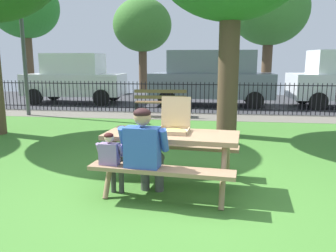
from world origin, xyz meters
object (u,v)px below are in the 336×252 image
(far_tree_center, at_px, (270,11))
(parked_car_far_left, at_px, (75,78))
(lamp_post_walkway, at_px, (22,23))
(parked_car_left, at_px, (211,77))
(park_bench_center, at_px, (161,103))
(picnic_table_foreground, at_px, (172,146))
(far_tree_midleft, at_px, (142,26))
(child_at_table, at_px, (112,158))
(pizza_slice_on_table, at_px, (144,133))
(far_tree_left, at_px, (25,8))
(adult_at_table, at_px, (145,150))
(pizza_box_open, at_px, (174,125))

(far_tree_center, bearing_deg, parked_car_far_left, -147.67)
(lamp_post_walkway, bearing_deg, parked_car_left, 28.38)
(park_bench_center, relative_size, parked_car_far_left, 0.41)
(picnic_table_foreground, distance_m, parked_car_left, 8.72)
(parked_car_far_left, height_order, far_tree_midleft, far_tree_midleft)
(parked_car_far_left, bearing_deg, child_at_table, -64.97)
(picnic_table_foreground, xyz_separation_m, park_bench_center, (-1.05, 5.86, -0.18))
(pizza_slice_on_table, relative_size, far_tree_left, 0.05)
(adult_at_table, relative_size, parked_car_far_left, 0.30)
(far_tree_midleft, bearing_deg, parked_car_left, -54.40)
(pizza_box_open, bearing_deg, adult_at_table, -117.29)
(pizza_slice_on_table, height_order, far_tree_midleft, far_tree_midleft)
(far_tree_midleft, distance_m, far_tree_center, 6.56)
(parked_car_far_left, xyz_separation_m, far_tree_left, (-4.86, 5.22, 3.51))
(pizza_slice_on_table, distance_m, lamp_post_walkway, 7.76)
(picnic_table_foreground, xyz_separation_m, child_at_table, (-0.71, -0.46, -0.07))
(pizza_slice_on_table, distance_m, adult_at_table, 0.45)
(lamp_post_walkway, height_order, far_tree_midleft, far_tree_midleft)
(pizza_slice_on_table, relative_size, park_bench_center, 0.19)
(child_at_table, height_order, far_tree_center, far_tree_center)
(far_tree_midleft, xyz_separation_m, far_tree_center, (6.53, 0.00, 0.65))
(park_bench_center, bearing_deg, pizza_box_open, -79.38)
(lamp_post_walkway, distance_m, far_tree_midleft, 8.59)
(picnic_table_foreground, bearing_deg, lamp_post_walkway, 133.43)
(adult_at_table, bearing_deg, park_bench_center, 97.00)
(lamp_post_walkway, relative_size, parked_car_left, 1.02)
(lamp_post_walkway, height_order, parked_car_left, lamp_post_walkway)
(lamp_post_walkway, bearing_deg, pizza_slice_on_table, -48.92)
(parked_car_far_left, xyz_separation_m, far_tree_midleft, (1.71, 5.22, 2.49))
(pizza_box_open, xyz_separation_m, lamp_post_walkway, (-5.31, 5.48, 1.98))
(parked_car_left, bearing_deg, child_at_table, -97.30)
(far_tree_midleft, bearing_deg, lamp_post_walkway, -103.62)
(far_tree_left, bearing_deg, parked_car_far_left, -47.00)
(far_tree_left, bearing_deg, pizza_slice_on_table, -55.84)
(lamp_post_walkway, height_order, far_tree_center, far_tree_center)
(lamp_post_walkway, distance_m, far_tree_left, 9.64)
(parked_car_left, bearing_deg, parked_car_far_left, 180.00)
(pizza_slice_on_table, xyz_separation_m, far_tree_midleft, (-2.90, 13.96, 2.72))
(child_at_table, distance_m, far_tree_center, 15.34)
(far_tree_left, bearing_deg, pizza_box_open, -54.42)
(picnic_table_foreground, xyz_separation_m, parked_car_left, (0.46, 8.69, 0.50))
(child_at_table, distance_m, lamp_post_walkway, 7.93)
(far_tree_left, bearing_deg, parked_car_left, -26.84)
(lamp_post_walkway, bearing_deg, picnic_table_foreground, -46.57)
(picnic_table_foreground, relative_size, park_bench_center, 1.19)
(parked_car_left, height_order, far_tree_left, far_tree_left)
(pizza_slice_on_table, height_order, parked_car_far_left, parked_car_far_left)
(parked_car_far_left, distance_m, far_tree_left, 7.95)
(parked_car_far_left, bearing_deg, parked_car_left, -0.00)
(parked_car_left, distance_m, far_tree_midleft, 6.85)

